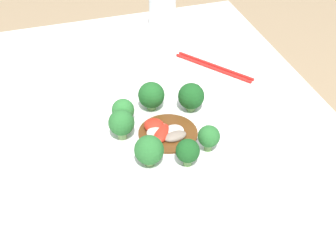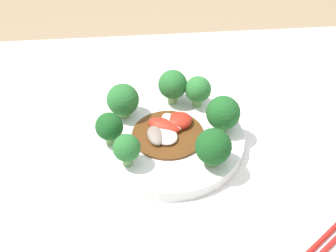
# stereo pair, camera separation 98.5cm
# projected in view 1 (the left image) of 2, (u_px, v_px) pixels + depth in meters

# --- Properties ---
(table) EXTENTS (1.08, 0.73, 0.76)m
(table) POSITION_uv_depth(u_px,v_px,m) (168.00, 246.00, 1.19)
(table) COLOR silver
(table) RESTS_ON ground_plane
(plate) EXTENTS (0.25, 0.25, 0.02)m
(plate) POSITION_uv_depth(u_px,v_px,m) (168.00, 138.00, 0.92)
(plate) COLOR white
(plate) RESTS_ON table
(broccoli_west) EXTENTS (0.04, 0.04, 0.05)m
(broccoli_west) POSITION_uv_depth(u_px,v_px,m) (189.00, 151.00, 0.83)
(broccoli_west) COLOR #70A356
(broccoli_west) RESTS_ON plate
(broccoli_southeast) EXTENTS (0.05, 0.05, 0.06)m
(broccoli_southeast) POSITION_uv_depth(u_px,v_px,m) (191.00, 96.00, 0.95)
(broccoli_southeast) COLOR #70A356
(broccoli_southeast) RESTS_ON plate
(broccoli_northeast) EXTENTS (0.05, 0.05, 0.06)m
(broccoli_northeast) POSITION_uv_depth(u_px,v_px,m) (123.00, 110.00, 0.92)
(broccoli_northeast) COLOR #7AAD5B
(broccoli_northeast) RESTS_ON plate
(broccoli_east) EXTENTS (0.05, 0.05, 0.06)m
(broccoli_east) POSITION_uv_depth(u_px,v_px,m) (151.00, 95.00, 0.96)
(broccoli_east) COLOR #70A356
(broccoli_east) RESTS_ON plate
(broccoli_southwest) EXTENTS (0.04, 0.04, 0.05)m
(broccoli_southwest) POSITION_uv_depth(u_px,v_px,m) (209.00, 137.00, 0.86)
(broccoli_southwest) COLOR #70A356
(broccoli_southwest) RESTS_ON plate
(broccoli_north) EXTENTS (0.05, 0.05, 0.06)m
(broccoli_north) POSITION_uv_depth(u_px,v_px,m) (121.00, 123.00, 0.88)
(broccoli_north) COLOR #89B76B
(broccoli_north) RESTS_ON plate
(broccoli_northwest) EXTENTS (0.05, 0.05, 0.06)m
(broccoli_northwest) POSITION_uv_depth(u_px,v_px,m) (149.00, 150.00, 0.83)
(broccoli_northwest) COLOR #7AAD5B
(broccoli_northwest) RESTS_ON plate
(stirfry_center) EXTENTS (0.12, 0.12, 0.02)m
(stirfry_center) POSITION_uv_depth(u_px,v_px,m) (164.00, 131.00, 0.91)
(stirfry_center) COLOR #5B3314
(stirfry_center) RESTS_ON plate
(drinking_glass) EXTENTS (0.07, 0.07, 0.10)m
(drinking_glass) POSITION_uv_depth(u_px,v_px,m) (162.00, 13.00, 1.26)
(drinking_glass) COLOR silver
(drinking_glass) RESTS_ON table
(chopsticks) EXTENTS (0.18, 0.14, 0.01)m
(chopsticks) POSITION_uv_depth(u_px,v_px,m) (214.00, 67.00, 1.13)
(chopsticks) COLOR red
(chopsticks) RESTS_ON table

